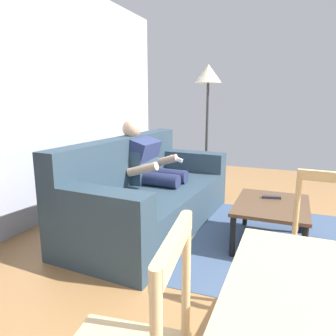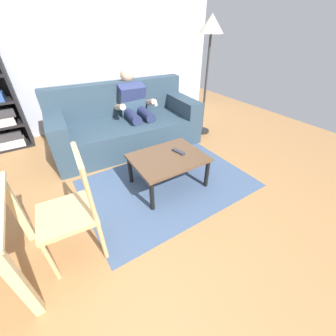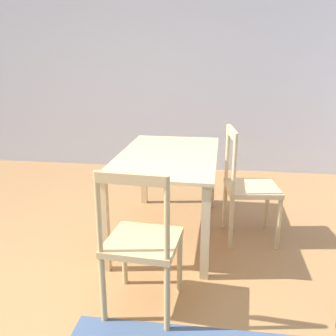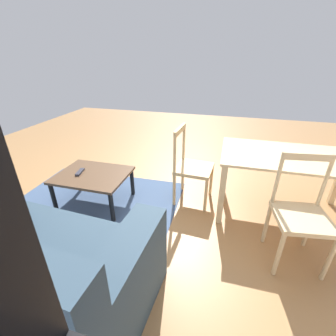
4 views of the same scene
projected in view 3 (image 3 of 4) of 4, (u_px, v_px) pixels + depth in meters
The scene contains 5 objects.
ground_plane at pixel (92, 327), 2.11m from camera, with size 8.61×8.61×0.00m, color #9E7042.
wall_side at pixel (172, 71), 4.86m from camera, with size 0.12×6.10×2.66m, color #ABB0BE.
dining_table at pixel (168, 166), 3.08m from camera, with size 1.42×0.81×0.72m.
dining_chair_near_wall at pixel (248, 187), 3.03m from camera, with size 0.47×0.47×0.96m.
dining_chair_facing_couch at pixel (141, 243), 2.15m from camera, with size 0.45×0.45×0.93m.
Camera 3 is at (1.67, 0.70, 1.49)m, focal length 38.97 mm.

